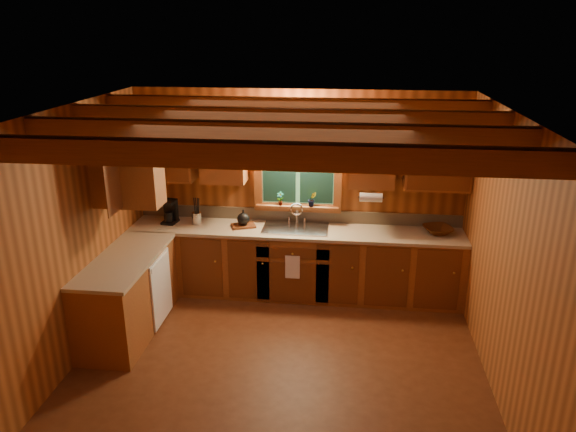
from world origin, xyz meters
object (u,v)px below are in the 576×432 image
(wicker_basket, at_px, (438,230))
(cutting_board, at_px, (243,226))
(sink, at_px, (295,232))
(coffee_maker, at_px, (170,211))

(wicker_basket, bearing_deg, cutting_board, -178.70)
(sink, relative_size, cutting_board, 2.82)
(coffee_maker, bearing_deg, sink, 6.40)
(cutting_board, relative_size, wicker_basket, 0.83)
(coffee_maker, relative_size, cutting_board, 1.05)
(sink, bearing_deg, wicker_basket, 1.59)
(sink, height_order, coffee_maker, coffee_maker)
(coffee_maker, bearing_deg, wicker_basket, 8.03)
(sink, bearing_deg, cutting_board, -179.46)
(sink, relative_size, coffee_maker, 2.68)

